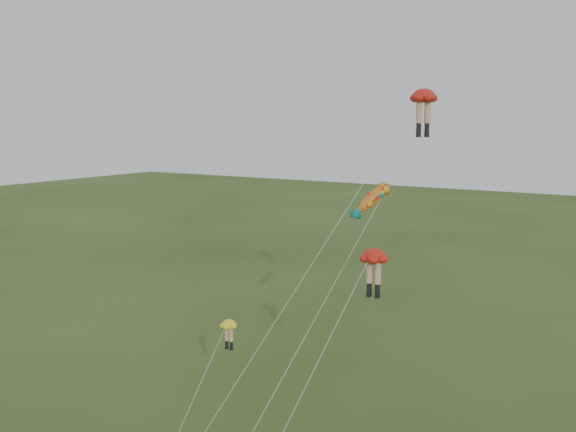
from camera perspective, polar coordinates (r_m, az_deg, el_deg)
The scene contains 4 objects.
legs_kite_red_high at distance 38.58m, azimuth 11.74°, elevation 9.78°, with size 9.13×15.20×20.70m.
legs_kite_red_mid at distance 33.87m, azimuth 7.51°, elevation -4.09°, with size 3.80×9.36×12.24m.
legs_kite_yellow at distance 35.48m, azimuth -5.54°, elevation -10.26°, with size 2.44×4.59×8.16m.
fish_kite at distance 39.86m, azimuth 7.57°, elevation 1.48°, with size 3.21×15.63×15.30m.
Camera 1 is at (19.70, -24.99, 18.86)m, focal length 40.00 mm.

